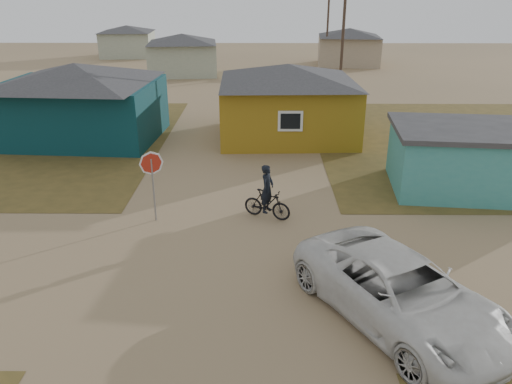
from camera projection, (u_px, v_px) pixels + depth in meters
ground at (223, 273)px, 14.45m from camera, size 120.00×120.00×0.00m
grass_ne at (505, 142)px, 26.32m from camera, size 20.00×18.00×0.00m
house_teal at (79, 101)px, 26.17m from camera, size 8.93×7.08×4.00m
house_yellow at (287, 100)px, 26.56m from camera, size 7.72×6.76×3.90m
shed_turquoise at (472, 158)px, 19.85m from camera, size 6.71×4.93×2.60m
house_pale_west at (183, 54)px, 45.12m from camera, size 7.04×6.15×3.60m
house_beige_east at (349, 46)px, 50.52m from camera, size 6.95×6.05×3.60m
house_pale_north at (127, 41)px, 56.29m from camera, size 6.28×5.81×3.40m
utility_pole_near at (343, 42)px, 33.07m from camera, size 1.40×0.20×8.00m
utility_pole_far at (328, 24)px, 47.81m from camera, size 1.40×0.20×8.00m
stop_sign at (152, 171)px, 16.96m from camera, size 0.84×0.07×2.56m
cyclist at (267, 199)px, 17.60m from camera, size 1.81×1.18×1.99m
vehicle at (400, 291)px, 12.14m from camera, size 5.35×6.57×1.66m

